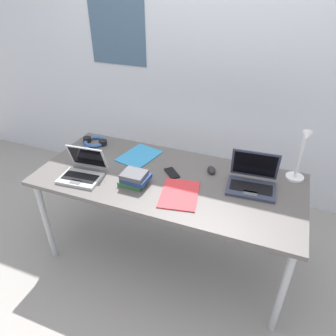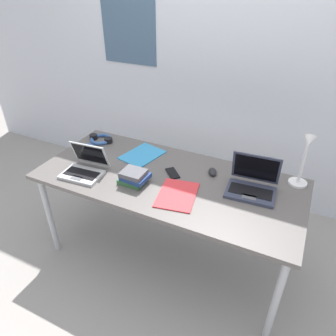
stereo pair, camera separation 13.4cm
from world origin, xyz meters
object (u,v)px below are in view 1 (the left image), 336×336
object	(u,v)px
laptop_by_keyboard	(252,181)
cell_phone	(172,173)
desk_lamp	(301,155)
paper_folder_front_right	(139,156)
laptop_near_lamp	(82,172)
paper_folder_back_right	(179,194)
coffee_mug	(85,154)
headphones	(95,142)
book_stack	(134,178)
computer_mouse	(212,170)

from	to	relation	value
laptop_by_keyboard	cell_phone	world-z (taller)	laptop_by_keyboard
desk_lamp	paper_folder_front_right	size ratio (longest dim) A/B	1.29
laptop_near_lamp	paper_folder_back_right	distance (m)	0.68
paper_folder_back_right	coffee_mug	bearing A→B (deg)	168.86
headphones	book_stack	bearing A→B (deg)	-35.59
desk_lamp	computer_mouse	xyz separation A→B (m)	(-0.54, -0.10, -0.18)
headphones	coffee_mug	world-z (taller)	coffee_mug
laptop_by_keyboard	laptop_near_lamp	bearing A→B (deg)	-164.65
computer_mouse	coffee_mug	distance (m)	0.94
book_stack	paper_folder_front_right	distance (m)	0.37
laptop_near_lamp	paper_folder_front_right	distance (m)	0.46
laptop_near_lamp	coffee_mug	bearing A→B (deg)	119.77
computer_mouse	headphones	size ratio (longest dim) A/B	0.45
cell_phone	desk_lamp	bearing A→B (deg)	-29.50
laptop_by_keyboard	coffee_mug	distance (m)	1.21
cell_phone	paper_folder_front_right	world-z (taller)	cell_phone
computer_mouse	book_stack	xyz separation A→B (m)	(-0.43, -0.33, 0.03)
computer_mouse	desk_lamp	bearing A→B (deg)	-14.52
laptop_by_keyboard	cell_phone	xyz separation A→B (m)	(-0.54, -0.04, -0.04)
paper_folder_front_right	paper_folder_back_right	bearing A→B (deg)	-37.27
laptop_by_keyboard	book_stack	distance (m)	0.76
computer_mouse	cell_phone	size ratio (longest dim) A/B	0.71
computer_mouse	headphones	bearing A→B (deg)	151.45
desk_lamp	coffee_mug	xyz separation A→B (m)	(-1.46, -0.27, -0.15)
laptop_by_keyboard	computer_mouse	world-z (taller)	laptop_by_keyboard
desk_lamp	book_stack	xyz separation A→B (m)	(-0.98, -0.42, -0.15)
headphones	desk_lamp	bearing A→B (deg)	0.97
cell_phone	coffee_mug	world-z (taller)	coffee_mug
computer_mouse	laptop_by_keyboard	bearing A→B (deg)	-39.79
headphones	coffee_mug	size ratio (longest dim) A/B	1.89
laptop_by_keyboard	book_stack	xyz separation A→B (m)	(-0.72, -0.25, 0.00)
computer_mouse	paper_folder_back_right	world-z (taller)	computer_mouse
laptop_near_lamp	headphones	xyz separation A→B (m)	(-0.19, 0.45, -0.03)
desk_lamp	headphones	world-z (taller)	desk_lamp
laptop_near_lamp	paper_folder_front_right	xyz separation A→B (m)	(0.24, 0.39, -0.04)
laptop_near_lamp	laptop_by_keyboard	world-z (taller)	laptop_by_keyboard
paper_folder_back_right	book_stack	bearing A→B (deg)	-179.89
laptop_near_lamp	computer_mouse	size ratio (longest dim) A/B	3.03
headphones	book_stack	size ratio (longest dim) A/B	1.13
paper_folder_back_right	desk_lamp	bearing A→B (deg)	32.53
book_stack	coffee_mug	size ratio (longest dim) A/B	1.68
desk_lamp	cell_phone	xyz separation A→B (m)	(-0.79, -0.22, -0.19)
laptop_near_lamp	book_stack	distance (m)	0.37
laptop_near_lamp	coffee_mug	distance (m)	0.24
cell_phone	paper_folder_front_right	xyz separation A→B (m)	(-0.32, 0.13, -0.00)
laptop_by_keyboard	computer_mouse	xyz separation A→B (m)	(-0.29, 0.08, -0.03)
computer_mouse	headphones	xyz separation A→B (m)	(-0.99, 0.07, -0.00)
computer_mouse	paper_folder_front_right	world-z (taller)	computer_mouse
computer_mouse	coffee_mug	world-z (taller)	coffee_mug
cell_phone	book_stack	bearing A→B (deg)	-176.36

